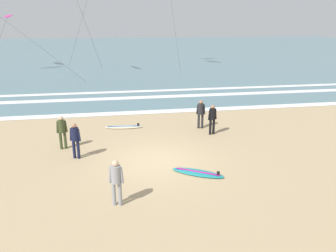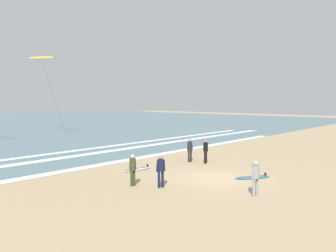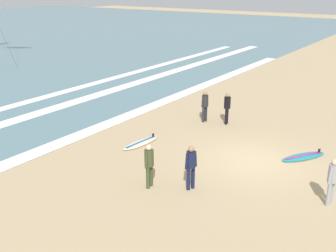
{
  "view_description": "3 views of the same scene",
  "coord_description": "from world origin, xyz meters",
  "px_view_note": "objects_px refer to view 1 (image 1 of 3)",
  "views": [
    {
      "loc": [
        -1.73,
        -13.08,
        5.83
      ],
      "look_at": [
        0.71,
        1.15,
        1.17
      ],
      "focal_mm": 35.61,
      "sensor_mm": 36.0,
      "label": 1
    },
    {
      "loc": [
        -15.74,
        -10.38,
        4.32
      ],
      "look_at": [
        -1.05,
        2.44,
        2.81
      ],
      "focal_mm": 37.08,
      "sensor_mm": 36.0,
      "label": 2
    },
    {
      "loc": [
        -13.88,
        -5.48,
        6.74
      ],
      "look_at": [
        -1.18,
        3.35,
        1.14
      ],
      "focal_mm": 42.64,
      "sensor_mm": 36.0,
      "label": 3
    }
  ],
  "objects_px": {
    "surfboard_foreground_flat": "(124,127)",
    "surfboard_near_water": "(198,173)",
    "surfer_left_near": "(212,117)",
    "surfer_mid_group": "(201,112)",
    "surfer_right_near": "(75,138)",
    "surfer_left_far": "(116,179)",
    "surfer_background_far": "(62,129)",
    "kite_magenta_high_left": "(8,16)"
  },
  "relations": [
    {
      "from": "surfer_right_near",
      "to": "surfboard_foreground_flat",
      "type": "xyz_separation_m",
      "value": [
        2.21,
        3.95,
        -0.91
      ]
    },
    {
      "from": "surfer_left_far",
      "to": "kite_magenta_high_left",
      "type": "xyz_separation_m",
      "value": [
        -11.71,
        34.46,
        5.12
      ]
    },
    {
      "from": "surfer_left_far",
      "to": "surfboard_near_water",
      "type": "bearing_deg",
      "value": 29.38
    },
    {
      "from": "surfer_mid_group",
      "to": "surfer_left_far",
      "type": "height_order",
      "value": "same"
    },
    {
      "from": "surfer_mid_group",
      "to": "surfboard_foreground_flat",
      "type": "relative_size",
      "value": 0.74
    },
    {
      "from": "surfer_left_far",
      "to": "surfboard_foreground_flat",
      "type": "xyz_separation_m",
      "value": [
        0.56,
        8.15,
        -0.91
      ]
    },
    {
      "from": "surfer_mid_group",
      "to": "surfer_background_far",
      "type": "bearing_deg",
      "value": -165.1
    },
    {
      "from": "surfer_left_far",
      "to": "surfboard_near_water",
      "type": "relative_size",
      "value": 0.76
    },
    {
      "from": "surfer_right_near",
      "to": "surfer_left_far",
      "type": "bearing_deg",
      "value": -68.54
    },
    {
      "from": "surfer_left_far",
      "to": "surfboard_near_water",
      "type": "distance_m",
      "value": 3.77
    },
    {
      "from": "surfer_left_far",
      "to": "surfboard_foreground_flat",
      "type": "height_order",
      "value": "surfer_left_far"
    },
    {
      "from": "surfboard_foreground_flat",
      "to": "surfboard_near_water",
      "type": "xyz_separation_m",
      "value": [
        2.63,
        -6.36,
        0.0
      ]
    },
    {
      "from": "surfer_left_far",
      "to": "surfer_right_near",
      "type": "bearing_deg",
      "value": 111.46
    },
    {
      "from": "surfer_background_far",
      "to": "surfboard_foreground_flat",
      "type": "distance_m",
      "value": 4.09
    },
    {
      "from": "surfer_mid_group",
      "to": "surfboard_near_water",
      "type": "distance_m",
      "value": 5.84
    },
    {
      "from": "surfer_mid_group",
      "to": "surfer_right_near",
      "type": "bearing_deg",
      "value": -153.95
    },
    {
      "from": "surfer_left_near",
      "to": "surfer_left_far",
      "type": "height_order",
      "value": "same"
    },
    {
      "from": "surfer_right_near",
      "to": "surfer_left_near",
      "type": "bearing_deg",
      "value": 16.97
    },
    {
      "from": "surfer_mid_group",
      "to": "surfboard_near_water",
      "type": "xyz_separation_m",
      "value": [
        -1.58,
        -5.54,
        -0.91
      ]
    },
    {
      "from": "surfer_left_near",
      "to": "surfboard_foreground_flat",
      "type": "xyz_separation_m",
      "value": [
        -4.54,
        1.89,
        -0.91
      ]
    },
    {
      "from": "surfer_right_near",
      "to": "kite_magenta_high_left",
      "type": "relative_size",
      "value": 0.25
    },
    {
      "from": "surfer_right_near",
      "to": "surfboard_near_water",
      "type": "relative_size",
      "value": 0.76
    },
    {
      "from": "surfboard_foreground_flat",
      "to": "surfboard_near_water",
      "type": "height_order",
      "value": "same"
    },
    {
      "from": "surfer_mid_group",
      "to": "surfboard_foreground_flat",
      "type": "bearing_deg",
      "value": 169.02
    },
    {
      "from": "surfer_mid_group",
      "to": "kite_magenta_high_left",
      "type": "distance_m",
      "value": 32.14
    },
    {
      "from": "surfer_background_far",
      "to": "kite_magenta_high_left",
      "type": "xyz_separation_m",
      "value": [
        -9.35,
        29.02,
        5.12
      ]
    },
    {
      "from": "surfer_background_far",
      "to": "surfboard_foreground_flat",
      "type": "bearing_deg",
      "value": 42.93
    },
    {
      "from": "surfer_left_near",
      "to": "surfer_mid_group",
      "type": "height_order",
      "value": "same"
    },
    {
      "from": "surfer_left_near",
      "to": "surfer_background_far",
      "type": "xyz_separation_m",
      "value": [
        -7.46,
        -0.82,
        0.0
      ]
    },
    {
      "from": "surfboard_foreground_flat",
      "to": "surfer_left_near",
      "type": "bearing_deg",
      "value": -22.62
    },
    {
      "from": "surfer_left_near",
      "to": "surfboard_near_water",
      "type": "relative_size",
      "value": 0.76
    },
    {
      "from": "surfer_left_near",
      "to": "surfboard_foreground_flat",
      "type": "bearing_deg",
      "value": 157.38
    },
    {
      "from": "surfer_left_near",
      "to": "surfer_mid_group",
      "type": "bearing_deg",
      "value": 107.27
    },
    {
      "from": "surfer_mid_group",
      "to": "surfer_left_far",
      "type": "xyz_separation_m",
      "value": [
        -4.77,
        -7.34,
        0.0
      ]
    },
    {
      "from": "surfer_right_near",
      "to": "surfer_left_far",
      "type": "relative_size",
      "value": 1.0
    },
    {
      "from": "surfer_mid_group",
      "to": "surfboard_foreground_flat",
      "type": "xyz_separation_m",
      "value": [
        -4.21,
        0.82,
        -0.91
      ]
    },
    {
      "from": "surfer_right_near",
      "to": "surfer_background_far",
      "type": "height_order",
      "value": "same"
    },
    {
      "from": "surfer_right_near",
      "to": "surfer_background_far",
      "type": "relative_size",
      "value": 1.0
    },
    {
      "from": "surfboard_near_water",
      "to": "kite_magenta_high_left",
      "type": "height_order",
      "value": "kite_magenta_high_left"
    },
    {
      "from": "surfer_background_far",
      "to": "kite_magenta_high_left",
      "type": "height_order",
      "value": "kite_magenta_high_left"
    },
    {
      "from": "surfer_right_near",
      "to": "surfer_background_far",
      "type": "distance_m",
      "value": 1.43
    },
    {
      "from": "surfer_mid_group",
      "to": "kite_magenta_high_left",
      "type": "xyz_separation_m",
      "value": [
        -16.48,
        27.12,
        5.12
      ]
    }
  ]
}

